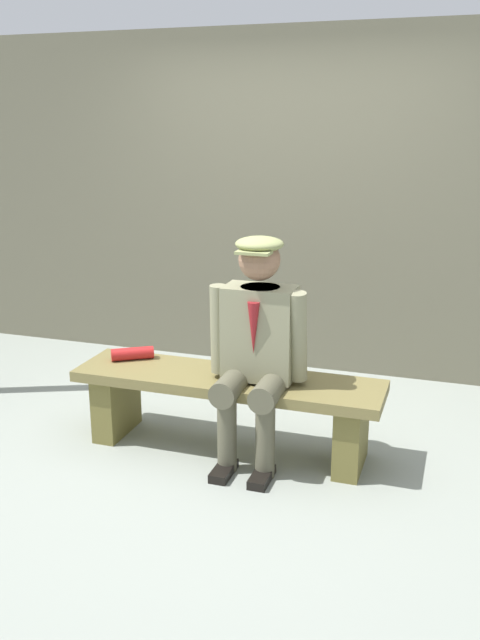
% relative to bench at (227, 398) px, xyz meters
% --- Properties ---
extents(ground_plane, '(30.00, 30.00, 0.00)m').
position_rel_bench_xyz_m(ground_plane, '(0.00, 0.00, -0.33)').
color(ground_plane, gray).
extents(bench, '(1.84, 0.47, 0.47)m').
position_rel_bench_xyz_m(bench, '(0.00, 0.00, 0.00)').
color(bench, olive).
rests_on(bench, ground).
extents(seated_man, '(0.57, 0.55, 1.31)m').
position_rel_bench_xyz_m(seated_man, '(-0.20, 0.06, 0.40)').
color(seated_man, gray).
rests_on(seated_man, ground).
extents(rolled_magazine, '(0.26, 0.21, 0.08)m').
position_rel_bench_xyz_m(rolled_magazine, '(0.66, -0.09, 0.18)').
color(rolled_magazine, '#B21E1E').
rests_on(rolled_magazine, bench).
extents(stadium_wall, '(12.00, 0.24, 2.59)m').
position_rel_bench_xyz_m(stadium_wall, '(0.00, -1.68, 0.96)').
color(stadium_wall, '#625F4C').
rests_on(stadium_wall, ground).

